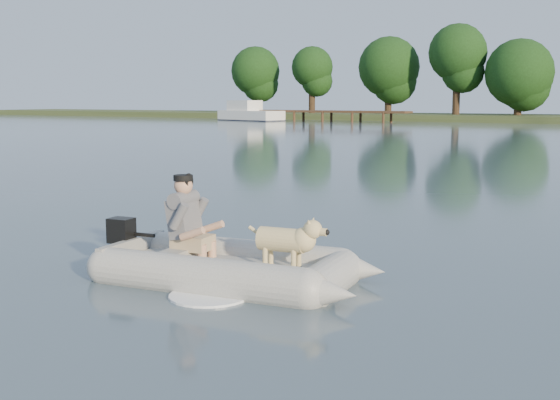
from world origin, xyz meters
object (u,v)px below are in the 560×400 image
Objects in this scene: man at (185,215)px; dinghy at (232,235)px; dock at (317,116)px; dog at (282,244)px; cabin_cruiser at (251,111)px.

dinghy is at bearing -4.24° from man.
man is (-0.65, -0.04, 0.17)m from dinghy.
dinghy is at bearing -62.79° from dock.
man is 1.27m from dog.
dinghy reaches higher than dock.
dock is at bearing 26.76° from cabin_cruiser.
dock is 4.18× the size of dinghy.
man is at bearing -41.57° from cabin_cruiser.
dinghy is at bearing -41.04° from cabin_cruiser.
dog is (1.23, 0.16, -0.24)m from man.
dock is 2.40× the size of cabin_cruiser.
dog is at bearing -40.51° from cabin_cruiser.
dock is 58.31m from dinghy.
man is 0.13× the size of cabin_cruiser.
dinghy is 0.57× the size of cabin_cruiser.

